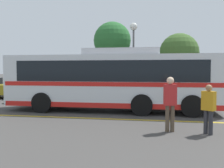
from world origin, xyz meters
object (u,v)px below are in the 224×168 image
object	(u,v)px
parked_car_1	(61,90)
tree_0	(112,41)
pedestrian_0	(170,100)
tree_1	(179,53)
transit_bus	(112,79)
pedestrian_2	(209,106)
street_lamp	(134,40)

from	to	relation	value
parked_car_1	tree_0	size ratio (longest dim) A/B	0.74
pedestrian_0	tree_1	distance (m)	11.82
pedestrian_0	tree_1	bearing A→B (deg)	74.84
parked_car_1	tree_0	xyz separation A→B (m)	(3.13, 3.26, 3.76)
parked_car_1	pedestrian_0	size ratio (longest dim) A/B	2.39
parked_car_1	transit_bus	bearing A→B (deg)	-136.59
parked_car_1	tree_1	bearing A→B (deg)	-72.71
parked_car_1	tree_1	size ratio (longest dim) A/B	0.91
pedestrian_0	pedestrian_2	xyz separation A→B (m)	(1.22, -0.15, -0.15)
transit_bus	tree_1	xyz separation A→B (m)	(3.81, 7.42, 1.76)
transit_bus	tree_1	world-z (taller)	tree_1
transit_bus	pedestrian_2	world-z (taller)	transit_bus
transit_bus	tree_0	world-z (taller)	tree_0
street_lamp	pedestrian_2	bearing A→B (deg)	-71.76
street_lamp	tree_1	world-z (taller)	street_lamp
street_lamp	tree_1	xyz separation A→B (m)	(3.37, 1.01, -0.92)
transit_bus	tree_0	xyz separation A→B (m)	(-1.44, 7.86, 2.84)
parked_car_1	street_lamp	distance (m)	6.42
parked_car_1	street_lamp	size ratio (longest dim) A/B	0.80
pedestrian_0	pedestrian_2	size ratio (longest dim) A/B	1.15
parked_car_1	street_lamp	bearing A→B (deg)	-71.38
street_lamp	tree_1	distance (m)	3.64
parked_car_1	tree_0	distance (m)	5.88
transit_bus	pedestrian_2	xyz separation A→B (m)	(3.96, -4.27, -0.70)
tree_1	street_lamp	bearing A→B (deg)	-163.34
tree_0	parked_car_1	bearing A→B (deg)	-133.76
pedestrian_2	tree_0	xyz separation A→B (m)	(-5.39, 12.13, 3.54)
parked_car_1	pedestrian_2	xyz separation A→B (m)	(8.52, -8.87, 0.22)
transit_bus	tree_1	distance (m)	8.53
street_lamp	parked_car_1	bearing A→B (deg)	-160.00
transit_bus	tree_0	bearing A→B (deg)	9.86
transit_bus	pedestrian_0	xyz separation A→B (m)	(2.74, -4.12, -0.55)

